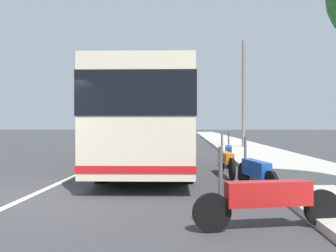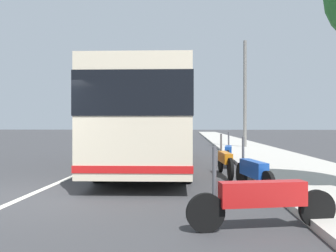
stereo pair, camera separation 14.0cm
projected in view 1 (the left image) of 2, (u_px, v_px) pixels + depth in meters
The scene contains 13 objects.
ground_plane at pixel (31, 196), 7.23m from camera, with size 220.00×220.00×0.00m, color #38383A.
sidewalk_curb at pixel (260, 154), 16.82m from camera, with size 110.00×3.60×0.14m, color #B2ADA3.
lane_divider_line at pixel (121, 155), 17.22m from camera, with size 110.00×0.16×0.01m, color silver.
coach_bus at pixel (153, 118), 12.45m from camera, with size 10.98×2.96×3.12m.
motorcycle_far_end at pixel (268, 198), 4.90m from camera, with size 0.54×2.25×1.23m.
motorcycle_by_tree at pixel (256, 172), 7.54m from camera, with size 2.11×0.50×1.26m.
motorcycle_angled at pixel (226, 160), 10.12m from camera, with size 2.28×0.33×1.26m.
motorcycle_nearest_curb at pixel (229, 153), 12.68m from camera, with size 2.17×0.39×1.28m.
car_side_street at pixel (176, 133), 40.01m from camera, with size 4.63×2.09×1.34m.
car_far_distant at pixel (125, 134), 32.44m from camera, with size 4.33×1.95×1.46m.
car_ahead_same_lane at pixel (151, 131), 53.26m from camera, with size 4.11×1.92×1.49m.
car_oncoming at pixel (136, 132), 40.66m from camera, with size 4.39×1.82×1.46m.
utility_pole at pixel (244, 95), 21.86m from camera, with size 0.21×0.21×7.10m, color slate.
Camera 1 is at (-7.05, -3.39, 1.54)m, focal length 35.62 mm.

